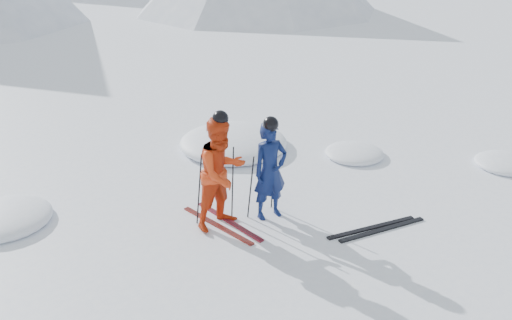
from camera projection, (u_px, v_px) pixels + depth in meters
ground at (348, 201)px, 10.00m from camera, size 160.00×160.00×0.00m
skier_blue at (270, 171)px, 9.17m from camera, size 0.67×0.47×1.73m
skier_red at (222, 173)px, 8.86m from camera, size 1.03×0.85×1.93m
pole_blue_left at (251, 188)px, 9.24m from camera, size 0.12×0.08×1.15m
pole_blue_right at (273, 177)px, 9.60m from camera, size 0.12×0.07×1.15m
pole_red_left at (199, 190)px, 9.02m from camera, size 0.13×0.10×1.28m
pole_red_right at (233, 183)px, 9.26m from camera, size 0.13×0.09×1.28m
ski_worn_left at (217, 225)px, 9.18m from camera, size 0.38×1.69×0.03m
ski_worn_right at (229, 221)px, 9.31m from camera, size 0.27×1.70×0.03m
ski_loose_a at (372, 228)px, 9.11m from camera, size 1.68×0.43×0.03m
ski_loose_b at (382, 230)px, 9.06m from camera, size 1.69×0.37×0.03m
snow_lumps at (235, 161)px, 11.70m from camera, size 10.63×6.02×0.54m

